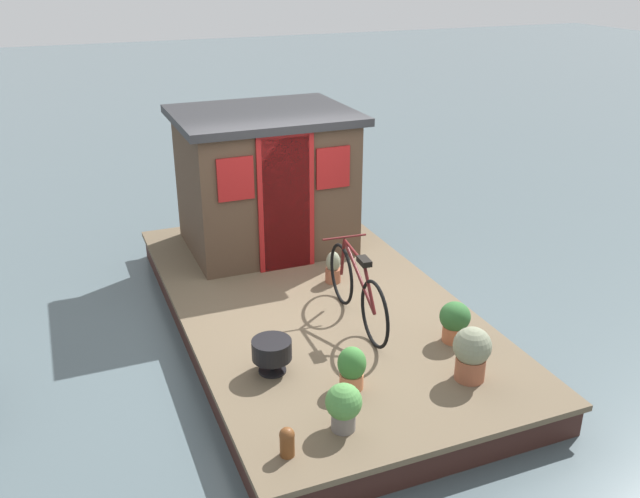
# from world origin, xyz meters

# --- Properties ---
(ground_plane) EXTENTS (60.00, 60.00, 0.00)m
(ground_plane) POSITION_xyz_m (0.00, 0.00, 0.00)
(ground_plane) COLOR #4C5B60
(houseboat_deck) EXTENTS (5.68, 3.07, 0.36)m
(houseboat_deck) POSITION_xyz_m (0.00, 0.00, 0.18)
(houseboat_deck) COLOR brown
(houseboat_deck) RESTS_ON ground_plane
(houseboat_cabin) EXTENTS (1.83, 2.26, 1.83)m
(houseboat_cabin) POSITION_xyz_m (1.73, 0.00, 1.29)
(houseboat_cabin) COLOR #4C3828
(houseboat_cabin) RESTS_ON houseboat_deck
(bicycle) EXTENTS (1.69, 0.50, 0.84)m
(bicycle) POSITION_xyz_m (-0.69, -0.23, 0.75)
(bicycle) COLOR black
(bicycle) RESTS_ON houseboat_deck
(potted_plant_lavender) EXTENTS (0.32, 0.32, 0.44)m
(potted_plant_lavender) POSITION_xyz_m (-1.42, -0.99, 0.60)
(potted_plant_lavender) COLOR #B2603D
(potted_plant_lavender) RESTS_ON houseboat_deck
(potted_plant_ivy) EXTENTS (0.26, 0.26, 0.42)m
(potted_plant_ivy) POSITION_xyz_m (-1.79, 0.33, 0.58)
(potted_plant_ivy) COLOR #C6754C
(potted_plant_ivy) RESTS_ON houseboat_deck
(potted_plant_thyme) EXTENTS (0.36, 0.36, 0.53)m
(potted_plant_thyme) POSITION_xyz_m (-2.07, -0.76, 0.65)
(potted_plant_thyme) COLOR #935138
(potted_plant_thyme) RESTS_ON houseboat_deck
(potted_plant_succulent) EXTENTS (0.19, 0.19, 0.40)m
(potted_plant_succulent) POSITION_xyz_m (0.31, -0.38, 0.55)
(potted_plant_succulent) COLOR #935138
(potted_plant_succulent) RESTS_ON houseboat_deck
(potted_plant_fern) EXTENTS (0.31, 0.31, 0.43)m
(potted_plant_fern) POSITION_xyz_m (-2.30, 0.64, 0.60)
(potted_plant_fern) COLOR slate
(potted_plant_fern) RESTS_ON houseboat_deck
(charcoal_grill) EXTENTS (0.38, 0.38, 0.34)m
(charcoal_grill) POSITION_xyz_m (-1.26, 0.92, 0.59)
(charcoal_grill) COLOR black
(charcoal_grill) RESTS_ON houseboat_deck
(mooring_bollard) EXTENTS (0.12, 0.12, 0.26)m
(mooring_bollard) POSITION_xyz_m (-2.44, 1.19, 0.50)
(mooring_bollard) COLOR brown
(mooring_bollard) RESTS_ON houseboat_deck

